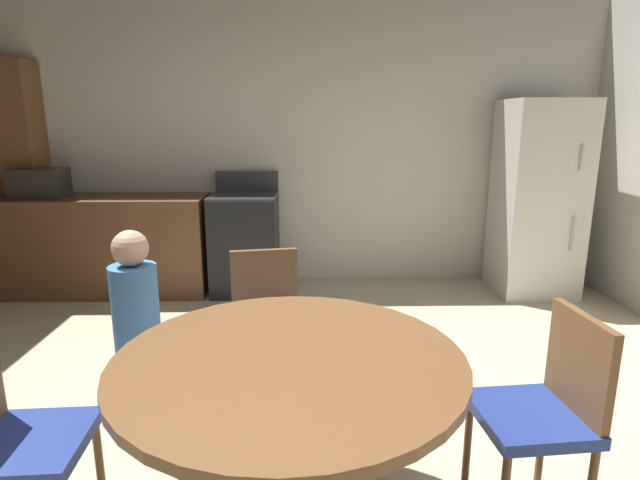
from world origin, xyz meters
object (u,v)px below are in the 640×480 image
oven_range (245,242)px  refrigerator (537,199)px  chair_west (7,433)px  person_child (138,333)px  chair_north (267,318)px  chair_east (547,404)px  microwave (39,183)px  dining_table (290,395)px

oven_range → refrigerator: size_ratio=0.62×
chair_west → person_child: bearing=67.0°
chair_north → person_child: bearing=-67.8°
refrigerator → chair_east: size_ratio=2.02×
person_child → chair_east: bearing=22.6°
oven_range → person_child: 2.32m
chair_north → microwave: bearing=-141.1°
person_child → microwave: bearing=164.2°
chair_west → chair_north: bearing=48.2°
oven_range → chair_north: bearing=-79.3°
dining_table → chair_east: size_ratio=1.46×
dining_table → chair_west: chair_west is taller
oven_range → dining_table: bearing=-79.6°
refrigerator → microwave: size_ratio=4.00×
oven_range → person_child: bearing=-95.6°
refrigerator → chair_north: (-2.32, -1.89, -0.38)m
microwave → chair_north: bearing=-41.4°
refrigerator → person_child: refrigerator is taller
oven_range → microwave: bearing=-179.9°
oven_range → dining_table: size_ratio=0.86×
microwave → dining_table: 3.79m
dining_table → chair_north: bearing=99.7°
dining_table → chair_north: chair_north is taller
oven_range → chair_west: (-0.47, -2.99, 0.03)m
oven_range → microwave: microwave is taller
oven_range → person_child: (-0.23, -2.31, 0.11)m
oven_range → person_child: oven_range is taller
chair_east → person_child: (-1.77, 0.53, 0.08)m
microwave → person_child: microwave is taller
microwave → oven_range: bearing=0.1°
microwave → chair_west: 3.33m
dining_table → refrigerator: bearing=53.3°
chair_east → chair_north: (-1.17, 0.90, 0.00)m
oven_range → refrigerator: (2.68, -0.05, 0.41)m
refrigerator → chair_north: 3.01m
chair_west → person_child: 0.73m
oven_range → chair_west: 3.03m
chair_west → dining_table: bearing=0.0°
person_child → chair_west: bearing=-70.3°
refrigerator → person_child: 3.70m
refrigerator → microwave: refrigerator is taller
refrigerator → dining_table: 3.60m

